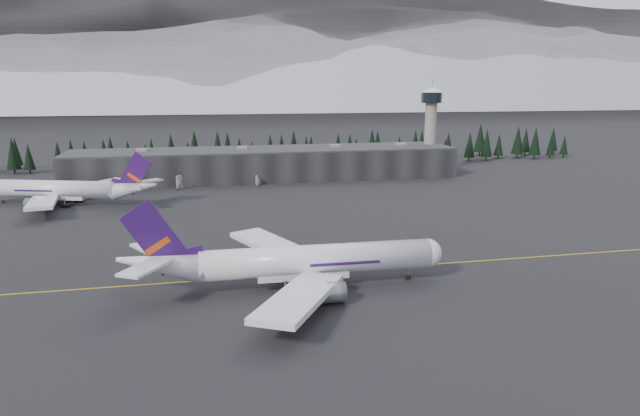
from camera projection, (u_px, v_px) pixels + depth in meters
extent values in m
plane|color=black|center=(340.00, 268.00, 122.54)|extent=(1400.00, 1400.00, 0.00)
cube|color=gold|center=(342.00, 271.00, 120.63)|extent=(400.00, 0.40, 0.02)
cube|color=black|center=(266.00, 164.00, 240.61)|extent=(160.00, 30.00, 12.00)
cube|color=#333335|center=(266.00, 149.00, 239.29)|extent=(160.00, 30.00, 0.60)
cylinder|color=gray|center=(430.00, 137.00, 257.28)|extent=(5.20, 5.20, 32.00)
cylinder|color=black|center=(432.00, 98.00, 253.67)|extent=(9.20, 9.20, 4.50)
cone|color=silver|center=(432.00, 90.00, 252.94)|extent=(10.00, 10.00, 2.00)
cube|color=black|center=(256.00, 151.00, 275.62)|extent=(360.00, 20.00, 15.00)
cylinder|color=silver|center=(317.00, 260.00, 110.36)|extent=(45.16, 6.96, 5.87)
sphere|color=silver|center=(427.00, 253.00, 114.61)|extent=(5.87, 5.87, 5.87)
cone|color=silver|center=(161.00, 264.00, 104.63)|extent=(16.58, 6.27, 8.50)
cube|color=silver|center=(278.00, 248.00, 124.13)|extent=(19.29, 28.03, 2.51)
cylinder|color=gray|center=(309.00, 261.00, 120.42)|extent=(6.45, 3.87, 3.72)
cube|color=silver|center=(300.00, 297.00, 95.02)|extent=(20.28, 27.74, 2.51)
cylinder|color=gray|center=(328.00, 293.00, 101.64)|extent=(6.45, 3.87, 3.72)
cube|color=#2A0F49|center=(156.00, 238.00, 103.49)|extent=(12.41, 0.79, 14.58)
cube|color=#C33F0B|center=(158.00, 246.00, 103.84)|extent=(4.79, 0.66, 3.59)
cube|color=silver|center=(152.00, 249.00, 109.61)|extent=(9.02, 11.56, 0.49)
cube|color=silver|center=(146.00, 267.00, 98.34)|extent=(9.37, 11.49, 0.49)
cylinder|color=black|center=(408.00, 273.00, 114.69)|extent=(0.49, 0.49, 2.94)
cylinder|color=black|center=(280.00, 274.00, 114.11)|extent=(0.49, 0.49, 2.94)
cylinder|color=black|center=(286.00, 289.00, 105.66)|extent=(0.49, 0.49, 2.94)
cylinder|color=silver|center=(52.00, 189.00, 187.19)|extent=(43.00, 19.64, 5.68)
cone|color=silver|center=(134.00, 188.00, 183.81)|extent=(16.88, 10.58, 8.22)
cube|color=silver|center=(42.00, 203.00, 172.62)|extent=(11.57, 27.37, 2.43)
cylinder|color=gray|center=(36.00, 204.00, 178.65)|extent=(6.99, 5.42, 3.60)
cube|color=silver|center=(91.00, 186.00, 201.12)|extent=(24.59, 23.59, 2.43)
cylinder|color=gray|center=(68.00, 193.00, 197.04)|extent=(6.99, 5.42, 3.60)
cube|color=#2E0F49|center=(135.00, 173.00, 182.75)|extent=(11.48, 4.38, 14.10)
cube|color=#DA420C|center=(134.00, 178.00, 183.07)|extent=(4.53, 2.01, 3.47)
cube|color=silver|center=(132.00, 187.00, 177.81)|extent=(6.15, 11.03, 0.47)
cube|color=silver|center=(147.00, 181.00, 188.84)|extent=(10.66, 10.03, 0.47)
cylinder|color=black|center=(2.00, 199.00, 190.01)|extent=(0.47, 0.47, 2.84)
cylinder|color=black|center=(65.00, 203.00, 183.10)|extent=(0.47, 0.47, 2.84)
cylinder|color=black|center=(79.00, 198.00, 191.37)|extent=(0.47, 0.47, 2.84)
imported|color=silver|center=(179.00, 187.00, 216.05)|extent=(4.77, 5.84, 1.48)
imported|color=silver|center=(258.00, 184.00, 223.97)|extent=(4.38, 2.34, 1.42)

